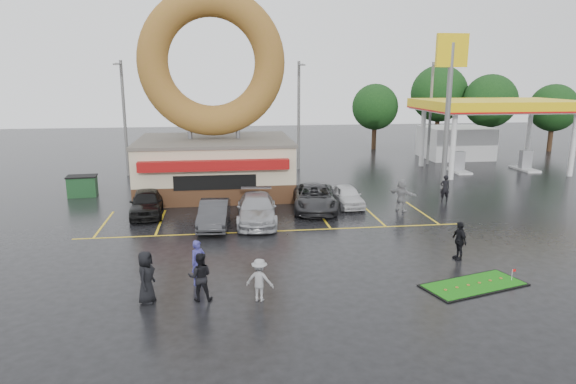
{
  "coord_description": "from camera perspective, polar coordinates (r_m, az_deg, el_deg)",
  "views": [
    {
      "loc": [
        -2.66,
        -21.86,
        7.88
      ],
      "look_at": [
        0.65,
        2.78,
        2.2
      ],
      "focal_mm": 32.0,
      "sensor_mm": 36.0,
      "label": 1
    }
  ],
  "objects": [
    {
      "name": "person_blackjkt",
      "position": [
        18.73,
        -9.75,
        -9.26
      ],
      "size": [
        0.9,
        0.72,
        1.77
      ],
      "primitive_type": "imported",
      "rotation": [
        0.0,
        0.0,
        3.08
      ],
      "color": "black",
      "rests_on": "ground"
    },
    {
      "name": "car_white",
      "position": [
        31.67,
        6.58,
        -0.43
      ],
      "size": [
        1.63,
        3.81,
        1.28
      ],
      "primitive_type": "imported",
      "rotation": [
        0.0,
        0.0,
        0.03
      ],
      "color": "silver",
      "rests_on": "ground"
    },
    {
      "name": "car_grey",
      "position": [
        30.59,
        2.97,
        -0.63
      ],
      "size": [
        3.12,
        5.64,
        1.5
      ],
      "primitive_type": "imported",
      "rotation": [
        0.0,
        0.0,
        -0.12
      ],
      "color": "#29292B",
      "rests_on": "ground"
    },
    {
      "name": "person_cameraman",
      "position": [
        23.63,
        18.49,
        -5.13
      ],
      "size": [
        0.51,
        1.03,
        1.7
      ],
      "primitive_type": "imported",
      "rotation": [
        0.0,
        0.0,
        -1.47
      ],
      "color": "black",
      "rests_on": "ground"
    },
    {
      "name": "tree_far_c",
      "position": [
        61.1,
        16.44,
        10.44
      ],
      "size": [
        6.3,
        6.3,
        9.0
      ],
      "color": "#332114",
      "rests_on": "ground"
    },
    {
      "name": "person_hoodie",
      "position": [
        18.49,
        -3.18,
        -9.73
      ],
      "size": [
        1.15,
        0.9,
        1.56
      ],
      "primitive_type": "imported",
      "rotation": [
        0.0,
        0.0,
        2.78
      ],
      "color": "gray",
      "rests_on": "ground"
    },
    {
      "name": "person_bystander",
      "position": [
        18.93,
        -15.49,
        -9.1
      ],
      "size": [
        0.8,
        1.04,
        1.91
      ],
      "primitive_type": "imported",
      "rotation": [
        0.0,
        0.0,
        1.35
      ],
      "color": "black",
      "rests_on": "ground"
    },
    {
      "name": "streetlight_left",
      "position": [
        42.53,
        -17.74,
        8.09
      ],
      "size": [
        0.4,
        2.21,
        9.0
      ],
      "color": "slate",
      "rests_on": "ground"
    },
    {
      "name": "tree_far_a",
      "position": [
        59.31,
        21.56,
        9.38
      ],
      "size": [
        5.6,
        5.6,
        8.0
      ],
      "color": "#332114",
      "rests_on": "ground"
    },
    {
      "name": "car_black",
      "position": [
        30.45,
        -15.46,
        -1.15
      ],
      "size": [
        2.12,
        4.52,
        1.5
      ],
      "primitive_type": "imported",
      "rotation": [
        0.0,
        0.0,
        0.08
      ],
      "color": "black",
      "rests_on": "ground"
    },
    {
      "name": "putting_green",
      "position": [
        21.19,
        19.95,
        -9.68
      ],
      "size": [
        4.36,
        2.8,
        0.51
      ],
      "color": "black",
      "rests_on": "ground"
    },
    {
      "name": "car_silver",
      "position": [
        27.99,
        -3.5,
        -1.9
      ],
      "size": [
        2.46,
        5.35,
        1.51
      ],
      "primitive_type": "imported",
      "rotation": [
        0.0,
        0.0,
        -0.07
      ],
      "color": "#9D9DA2",
      "rests_on": "ground"
    },
    {
      "name": "tree_far_d",
      "position": [
        56.48,
        9.65,
        9.29
      ],
      "size": [
        4.9,
        4.9,
        7.0
      ],
      "color": "#332114",
      "rests_on": "ground"
    },
    {
      "name": "shell_sign",
      "position": [
        37.31,
        17.54,
        11.52
      ],
      "size": [
        2.2,
        0.36,
        10.6
      ],
      "color": "slate",
      "rests_on": "ground"
    },
    {
      "name": "person_blue",
      "position": [
        20.1,
        -9.94,
        -7.73
      ],
      "size": [
        0.76,
        0.72,
        1.75
      ],
      "primitive_type": "imported",
      "rotation": [
        0.0,
        0.0,
        0.66
      ],
      "color": "navy",
      "rests_on": "ground"
    },
    {
      "name": "ground",
      "position": [
        23.39,
        -0.67,
        -6.82
      ],
      "size": [
        120.0,
        120.0,
        0.0
      ],
      "primitive_type": "plane",
      "color": "black",
      "rests_on": "ground"
    },
    {
      "name": "donut_shop",
      "position": [
        35.0,
        -8.23,
        7.14
      ],
      "size": [
        10.2,
        8.7,
        13.5
      ],
      "color": "#472B19",
      "rests_on": "ground"
    },
    {
      "name": "tree_far_b",
      "position": [
        60.82,
        27.42,
        8.29
      ],
      "size": [
        4.9,
        4.9,
        7.0
      ],
      "color": "#332114",
      "rests_on": "ground"
    },
    {
      "name": "person_walker_far",
      "position": [
        34.13,
        17.03,
        0.41
      ],
      "size": [
        0.64,
        0.45,
        1.7
      ],
      "primitive_type": "imported",
      "rotation": [
        0.0,
        0.0,
        3.08
      ],
      "color": "black",
      "rests_on": "ground"
    },
    {
      "name": "streetlight_mid",
      "position": [
        43.4,
        1.21,
        8.77
      ],
      "size": [
        0.4,
        2.21,
        9.0
      ],
      "color": "slate",
      "rests_on": "ground"
    },
    {
      "name": "car_dgrey",
      "position": [
        27.38,
        -8.22,
        -2.46
      ],
      "size": [
        1.84,
        4.38,
        1.41
      ],
      "primitive_type": "imported",
      "rotation": [
        0.0,
        0.0,
        -0.08
      ],
      "color": "#2F2F32",
      "rests_on": "ground"
    },
    {
      "name": "dumpster",
      "position": [
        36.72,
        -21.87,
        0.57
      ],
      "size": [
        1.89,
        1.35,
        1.3
      ],
      "primitive_type": "cube",
      "rotation": [
        0.0,
        0.0,
        0.08
      ],
      "color": "#194220",
      "rests_on": "ground"
    },
    {
      "name": "person_walker_near",
      "position": [
        31.03,
        12.5,
        -0.32
      ],
      "size": [
        1.54,
        1.76,
        1.92
      ],
      "primitive_type": "imported",
      "rotation": [
        0.0,
        0.0,
        2.23
      ],
      "color": "gray",
      "rests_on": "ground"
    },
    {
      "name": "gas_station",
      "position": [
        48.61,
        20.34,
        7.14
      ],
      "size": [
        12.3,
        13.65,
        5.9
      ],
      "color": "silver",
      "rests_on": "ground"
    },
    {
      "name": "streetlight_right",
      "position": [
        47.69,
        15.59,
        8.68
      ],
      "size": [
        0.4,
        2.21,
        9.0
      ],
      "color": "slate",
      "rests_on": "ground"
    }
  ]
}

